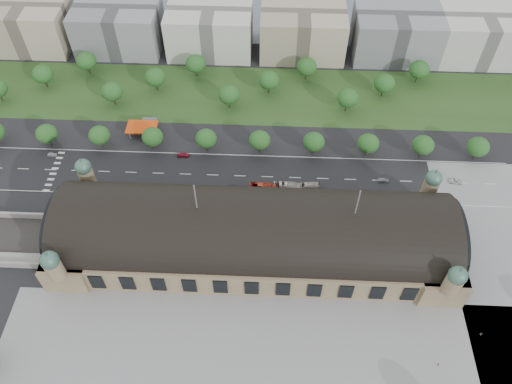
{
  "coord_description": "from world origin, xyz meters",
  "views": [
    {
      "loc": [
        5.24,
        -106.06,
        162.84
      ],
      "look_at": [
        -0.12,
        17.53,
        14.0
      ],
      "focal_mm": 35.0,
      "sensor_mm": 36.0,
      "label": 1
    }
  ],
  "objects_px": {
    "parked_car_2": "(89,200)",
    "parked_car_3": "(108,196)",
    "bus_west": "(264,187)",
    "pedestrian_2": "(481,334)",
    "traffic_car_1": "(52,155)",
    "traffic_car_5": "(383,180)",
    "parked_car_6": "(207,197)",
    "parked_car_0": "(77,199)",
    "pedestrian_1": "(438,364)",
    "traffic_car_4": "(232,187)",
    "petrol_station": "(146,125)",
    "parked_car_4": "(163,202)",
    "traffic_car_2": "(107,188)",
    "bus_mid": "(308,186)",
    "parked_car_5": "(158,197)",
    "parked_car_1": "(100,193)",
    "bus_east": "(288,187)",
    "traffic_car_6": "(455,181)",
    "traffic_car_3": "(183,155)"
  },
  "relations": [
    {
      "from": "petrol_station",
      "to": "traffic_car_4",
      "type": "relative_size",
      "value": 3.18
    },
    {
      "from": "parked_car_3",
      "to": "parked_car_4",
      "type": "height_order",
      "value": "parked_car_4"
    },
    {
      "from": "traffic_car_4",
      "to": "pedestrian_1",
      "type": "bearing_deg",
      "value": 45.64
    },
    {
      "from": "parked_car_5",
      "to": "parked_car_6",
      "type": "height_order",
      "value": "parked_car_5"
    },
    {
      "from": "petrol_station",
      "to": "traffic_car_6",
      "type": "xyz_separation_m",
      "value": [
        138.75,
        -26.88,
        -2.19
      ]
    },
    {
      "from": "pedestrian_1",
      "to": "pedestrian_2",
      "type": "distance_m",
      "value": 19.89
    },
    {
      "from": "parked_car_0",
      "to": "bus_west",
      "type": "bearing_deg",
      "value": 73.48
    },
    {
      "from": "parked_car_3",
      "to": "pedestrian_2",
      "type": "bearing_deg",
      "value": 46.55
    },
    {
      "from": "petrol_station",
      "to": "traffic_car_5",
      "type": "distance_m",
      "value": 111.57
    },
    {
      "from": "parked_car_0",
      "to": "parked_car_5",
      "type": "distance_m",
      "value": 33.56
    },
    {
      "from": "traffic_car_1",
      "to": "traffic_car_6",
      "type": "xyz_separation_m",
      "value": [
        178.35,
        -8.1,
        0.11
      ]
    },
    {
      "from": "parked_car_2",
      "to": "parked_car_3",
      "type": "xyz_separation_m",
      "value": [
        7.57,
        2.5,
        -0.08
      ]
    },
    {
      "from": "parked_car_6",
      "to": "pedestrian_1",
      "type": "distance_m",
      "value": 107.31
    },
    {
      "from": "traffic_car_3",
      "to": "parked_car_6",
      "type": "relative_size",
      "value": 1.15
    },
    {
      "from": "parked_car_1",
      "to": "bus_mid",
      "type": "distance_m",
      "value": 87.96
    },
    {
      "from": "petrol_station",
      "to": "pedestrian_1",
      "type": "height_order",
      "value": "petrol_station"
    },
    {
      "from": "petrol_station",
      "to": "pedestrian_2",
      "type": "bearing_deg",
      "value": -36.02
    },
    {
      "from": "traffic_car_1",
      "to": "pedestrian_2",
      "type": "xyz_separation_m",
      "value": [
        172.45,
        -77.81,
        0.32
      ]
    },
    {
      "from": "traffic_car_1",
      "to": "traffic_car_5",
      "type": "height_order",
      "value": "traffic_car_5"
    },
    {
      "from": "traffic_car_2",
      "to": "parked_car_4",
      "type": "bearing_deg",
      "value": 82.81
    },
    {
      "from": "traffic_car_2",
      "to": "traffic_car_4",
      "type": "relative_size",
      "value": 1.34
    },
    {
      "from": "traffic_car_5",
      "to": "parked_car_6",
      "type": "xyz_separation_m",
      "value": [
        -75.07,
        -12.42,
        -0.08
      ]
    },
    {
      "from": "pedestrian_1",
      "to": "parked_car_0",
      "type": "bearing_deg",
      "value": 75.39
    },
    {
      "from": "pedestrian_1",
      "to": "pedestrian_2",
      "type": "bearing_deg",
      "value": -45.64
    },
    {
      "from": "parked_car_3",
      "to": "traffic_car_1",
      "type": "bearing_deg",
      "value": -148.83
    },
    {
      "from": "traffic_car_5",
      "to": "parked_car_3",
      "type": "height_order",
      "value": "traffic_car_5"
    },
    {
      "from": "parked_car_0",
      "to": "parked_car_6",
      "type": "relative_size",
      "value": 0.96
    },
    {
      "from": "bus_east",
      "to": "traffic_car_6",
      "type": "bearing_deg",
      "value": -80.52
    },
    {
      "from": "parked_car_1",
      "to": "bus_east",
      "type": "relative_size",
      "value": 0.38
    },
    {
      "from": "parked_car_4",
      "to": "petrol_station",
      "type": "bearing_deg",
      "value": 170.66
    },
    {
      "from": "traffic_car_2",
      "to": "bus_east",
      "type": "xyz_separation_m",
      "value": [
        77.11,
        3.44,
        1.01
      ]
    },
    {
      "from": "parked_car_0",
      "to": "parked_car_2",
      "type": "relative_size",
      "value": 0.86
    },
    {
      "from": "bus_mid",
      "to": "pedestrian_1",
      "type": "height_order",
      "value": "bus_mid"
    },
    {
      "from": "parked_car_1",
      "to": "parked_car_0",
      "type": "bearing_deg",
      "value": -89.15
    },
    {
      "from": "parked_car_3",
      "to": "parked_car_5",
      "type": "bearing_deg",
      "value": 68.57
    },
    {
      "from": "parked_car_6",
      "to": "bus_mid",
      "type": "bearing_deg",
      "value": 65.5
    },
    {
      "from": "parked_car_4",
      "to": "pedestrian_2",
      "type": "relative_size",
      "value": 2.4
    },
    {
      "from": "bus_mid",
      "to": "petrol_station",
      "type": "bearing_deg",
      "value": 61.2
    },
    {
      "from": "traffic_car_2",
      "to": "parked_car_0",
      "type": "relative_size",
      "value": 1.3
    },
    {
      "from": "parked_car_0",
      "to": "parked_car_5",
      "type": "bearing_deg",
      "value": 71.18
    },
    {
      "from": "traffic_car_5",
      "to": "bus_east",
      "type": "distance_m",
      "value": 41.58
    },
    {
      "from": "traffic_car_5",
      "to": "parked_car_6",
      "type": "bearing_deg",
      "value": 100.63
    },
    {
      "from": "traffic_car_2",
      "to": "traffic_car_6",
      "type": "height_order",
      "value": "traffic_car_2"
    },
    {
      "from": "traffic_car_1",
      "to": "traffic_car_4",
      "type": "relative_size",
      "value": 0.9
    },
    {
      "from": "parked_car_4",
      "to": "bus_mid",
      "type": "relative_size",
      "value": 0.42
    },
    {
      "from": "bus_west",
      "to": "pedestrian_2",
      "type": "bearing_deg",
      "value": -128.5
    },
    {
      "from": "parked_car_5",
      "to": "bus_east",
      "type": "xyz_separation_m",
      "value": [
        54.56,
        7.42,
        1.09
      ]
    },
    {
      "from": "parked_car_4",
      "to": "parked_car_3",
      "type": "bearing_deg",
      "value": -123.52
    },
    {
      "from": "petrol_station",
      "to": "parked_car_3",
      "type": "xyz_separation_m",
      "value": [
        -8.57,
        -41.79,
        -2.27
      ]
    },
    {
      "from": "traffic_car_1",
      "to": "pedestrian_1",
      "type": "xyz_separation_m",
      "value": [
        155.99,
        -88.96,
        0.13
      ]
    }
  ]
}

